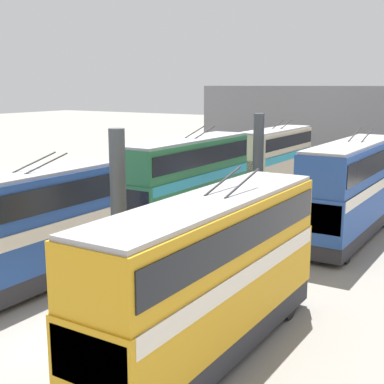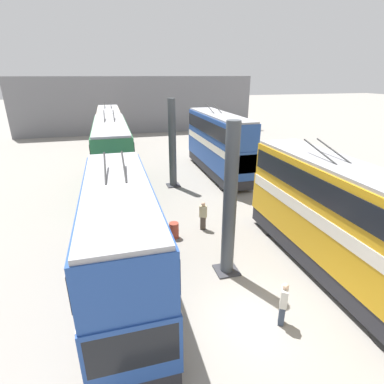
# 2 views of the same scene
# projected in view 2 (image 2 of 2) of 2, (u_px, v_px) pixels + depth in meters

# --- Properties ---
(ground_plane) EXTENTS (240.00, 240.00, 0.00)m
(ground_plane) POSITION_uv_depth(u_px,v_px,m) (256.00, 319.00, 11.14)
(ground_plane) COLOR gray
(depot_back_wall) EXTENTS (0.50, 36.00, 8.29)m
(depot_back_wall) POSITION_uv_depth(u_px,v_px,m) (139.00, 106.00, 45.18)
(depot_back_wall) COLOR slate
(depot_back_wall) RESTS_ON ground_plane
(support_column_near) EXTENTS (1.05, 1.05, 6.88)m
(support_column_near) POSITION_uv_depth(u_px,v_px,m) (230.00, 206.00, 12.68)
(support_column_near) COLOR #42474C
(support_column_near) RESTS_ON ground_plane
(support_column_far) EXTENTS (1.05, 1.05, 6.88)m
(support_column_far) POSITION_uv_depth(u_px,v_px,m) (172.00, 146.00, 23.35)
(support_column_far) COLOR #42474C
(support_column_far) RESTS_ON ground_plane
(bus_left_near) EXTENTS (10.95, 2.54, 5.69)m
(bus_left_near) POSITION_uv_depth(u_px,v_px,m) (338.00, 214.00, 12.90)
(bus_left_near) COLOR black
(bus_left_near) RESTS_ON ground_plane
(bus_left_far) EXTENTS (10.95, 2.54, 5.99)m
(bus_left_far) POSITION_uv_depth(u_px,v_px,m) (218.00, 141.00, 26.48)
(bus_left_far) COLOR black
(bus_left_far) RESTS_ON ground_plane
(bus_right_near) EXTENTS (9.21, 2.54, 5.57)m
(bus_right_near) POSITION_uv_depth(u_px,v_px,m) (122.00, 238.00, 11.20)
(bus_right_near) COLOR black
(bus_right_near) RESTS_ON ground_plane
(bus_right_mid) EXTENTS (10.95, 2.54, 5.89)m
(bus_right_mid) POSITION_uv_depth(u_px,v_px,m) (113.00, 154.00, 22.35)
(bus_right_mid) COLOR black
(bus_right_mid) RESTS_ON ground_plane
(bus_right_far) EXTENTS (9.68, 2.54, 5.57)m
(bus_right_far) POSITION_uv_depth(u_px,v_px,m) (110.00, 128.00, 34.14)
(bus_right_far) COLOR black
(bus_right_far) RESTS_ON ground_plane
(person_aisle_foreground) EXTENTS (0.48, 0.42, 1.77)m
(person_aisle_foreground) POSITION_uv_depth(u_px,v_px,m) (283.00, 303.00, 10.63)
(person_aisle_foreground) COLOR #384251
(person_aisle_foreground) RESTS_ON ground_plane
(person_aisle_midway) EXTENTS (0.41, 0.48, 1.72)m
(person_aisle_midway) POSITION_uv_depth(u_px,v_px,m) (203.00, 215.00, 17.33)
(person_aisle_midway) COLOR #473D33
(person_aisle_midway) RESTS_ON ground_plane
(oil_drum) EXTENTS (0.55, 0.55, 0.89)m
(oil_drum) POSITION_uv_depth(u_px,v_px,m) (174.00, 230.00, 16.59)
(oil_drum) COLOR #933828
(oil_drum) RESTS_ON ground_plane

